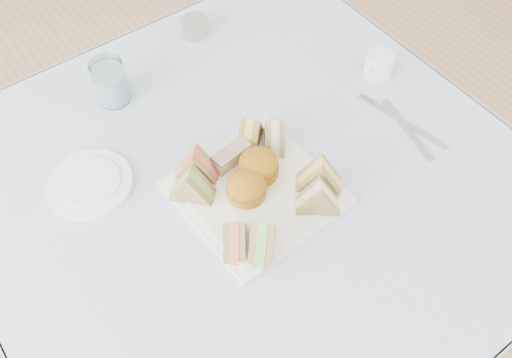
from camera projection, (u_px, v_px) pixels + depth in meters
floor at (251, 318)px, 1.65m from camera, size 4.00×4.00×0.00m
table at (250, 264)px, 1.35m from camera, size 0.90×0.90×0.74m
tablecloth at (249, 178)px, 1.05m from camera, size 1.02×1.02×0.01m
serving_plate at (256, 192)px, 1.02m from camera, size 0.28×0.28×0.01m
sandwich_fl_a at (234, 233)px, 0.92m from camera, size 0.08×0.09×0.07m
sandwich_fl_b at (262, 236)px, 0.91m from camera, size 0.09×0.09×0.08m
sandwich_fr_a at (320, 174)px, 0.99m from camera, size 0.09×0.09×0.08m
sandwich_fr_b at (319, 196)px, 0.96m from camera, size 0.09×0.08×0.07m
sandwich_bl_a at (191, 184)px, 0.97m from camera, size 0.09×0.09×0.08m
sandwich_bl_b at (196, 163)px, 1.00m from camera, size 0.09×0.09×0.08m
sandwich_br_a at (275, 133)px, 1.05m from camera, size 0.08×0.09×0.07m
sandwich_br_b at (250, 131)px, 1.05m from camera, size 0.08×0.08×0.07m
scone_left at (246, 187)px, 0.99m from camera, size 0.08×0.08×0.05m
scone_right at (258, 165)px, 1.01m from camera, size 0.10×0.10×0.05m
pastry_slice at (232, 157)px, 1.03m from camera, size 0.08×0.04×0.04m
side_plate at (90, 183)px, 1.03m from camera, size 0.18×0.18×0.01m
water_glass at (110, 82)px, 1.12m from camera, size 0.08×0.08×0.10m
tea_strainer at (195, 28)px, 1.27m from camera, size 0.07×0.07×0.04m
knife at (407, 129)px, 1.11m from camera, size 0.05×0.18×0.00m
fork at (409, 125)px, 1.12m from camera, size 0.05×0.18×0.00m
creamer_jug at (379, 65)px, 1.18m from camera, size 0.07×0.07×0.05m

